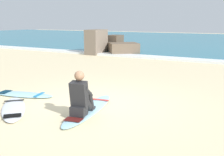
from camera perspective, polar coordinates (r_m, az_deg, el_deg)
The scene contains 7 objects.
ground_plane at distance 7.06m, azimuth -3.27°, elevation -5.32°, with size 80.00×80.00×0.00m, color beige.
breaking_foam at distance 14.99m, azimuth 15.08°, elevation 3.59°, with size 80.00×0.90×0.11m, color white.
surfboard_main at distance 6.57m, azimuth -4.67°, elevation -6.32°, with size 1.01×2.60×0.08m.
surfer_seated at distance 6.08m, azimuth -6.32°, elevation -3.90°, with size 0.48×0.75×0.95m.
surfboard_spare_near at distance 7.00m, azimuth -19.22°, elevation -5.82°, with size 1.79×1.74×0.08m.
surfboard_spare_far at distance 8.20m, azimuth -17.50°, elevation -3.17°, with size 1.87×0.93×0.08m.
rock_outcrop_distant at distance 17.49m, azimuth -0.25°, elevation 6.71°, with size 3.04×2.91×1.48m.
Camera 1 is at (3.66, -5.67, 2.06)m, focal length 45.36 mm.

